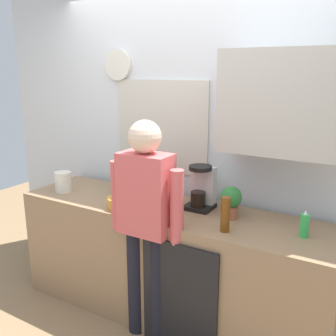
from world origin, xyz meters
TOP-DOWN VIEW (x-y plane):
  - ground_plane at (0.00, 0.00)m, footprint 8.00×8.00m
  - kitchen_counter at (0.00, 0.30)m, footprint 2.47×0.64m
  - dishwasher_panel at (0.28, -0.03)m, footprint 0.56×0.02m
  - back_wall_assembly at (0.10, 0.70)m, footprint 4.07×0.42m
  - coffee_maker at (0.21, 0.44)m, footprint 0.20×0.20m
  - bottle_olive_oil at (-0.14, 0.26)m, footprint 0.06×0.06m
  - bottle_red_vinegar at (-0.33, 0.54)m, footprint 0.06×0.06m
  - bottle_clear_soda at (-0.57, 0.40)m, footprint 0.09×0.09m
  - bottle_amber_beer at (0.53, 0.12)m, footprint 0.06×0.06m
  - bottle_green_wine at (-0.24, 0.50)m, footprint 0.07×0.07m
  - cup_white_mug at (0.42, 0.51)m, footprint 0.08×0.08m
  - cup_terracotta_mug at (-0.03, 0.47)m, footprint 0.08×0.08m
  - mixing_bowl at (-0.31, 0.14)m, footprint 0.22×0.22m
  - potted_plant at (0.47, 0.35)m, footprint 0.15×0.15m
  - dish_soap at (0.98, 0.29)m, footprint 0.06×0.06m
  - storage_canister at (-0.97, 0.19)m, footprint 0.14×0.14m
  - person_at_sink at (0.00, 0.00)m, footprint 0.57×0.22m

SIDE VIEW (x-z plane):
  - ground_plane at x=0.00m, z-range 0.00..0.00m
  - dishwasher_panel at x=0.28m, z-range 0.00..0.81m
  - kitchen_counter at x=0.00m, z-range 0.00..0.90m
  - mixing_bowl at x=-0.31m, z-range 0.90..0.98m
  - person_at_sink at x=0.00m, z-range 0.15..1.75m
  - cup_terracotta_mug at x=-0.03m, z-range 0.90..0.99m
  - cup_white_mug at x=0.42m, z-range 0.90..1.00m
  - dish_soap at x=0.98m, z-range 0.89..1.07m
  - storage_canister at x=-0.97m, z-range 0.90..1.07m
  - bottle_red_vinegar at x=-0.33m, z-range 0.90..1.12m
  - bottle_amber_beer at x=0.53m, z-range 0.90..1.13m
  - bottle_olive_oil at x=-0.14m, z-range 0.90..1.15m
  - potted_plant at x=0.47m, z-range 0.92..1.15m
  - bottle_clear_soda at x=-0.57m, z-range 0.90..1.18m
  - coffee_maker at x=0.21m, z-range 0.88..1.21m
  - bottle_green_wine at x=-0.24m, z-range 0.90..1.20m
  - back_wall_assembly at x=0.10m, z-range 0.06..2.66m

